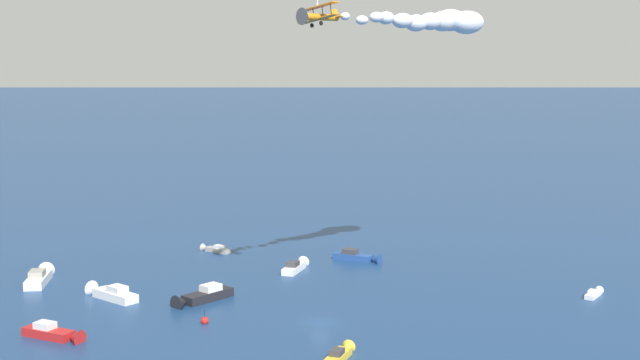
# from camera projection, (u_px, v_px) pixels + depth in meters

# --- Properties ---
(ground_plane) EXTENTS (2000.00, 2000.00, 0.00)m
(ground_plane) POSITION_uv_depth(u_px,v_px,m) (320.00, 323.00, 124.05)
(ground_plane) COLOR navy
(motorboat_far_port) EXTENTS (5.68, 8.63, 2.47)m
(motorboat_far_port) POSITION_uv_depth(u_px,v_px,m) (296.00, 266.00, 154.16)
(motorboat_far_port) COLOR white
(motorboat_far_port) RESTS_ON ground_plane
(motorboat_far_stbd) EXTENTS (8.99, 7.11, 2.68)m
(motorboat_far_stbd) POSITION_uv_depth(u_px,v_px,m) (56.00, 334.00, 116.88)
(motorboat_far_stbd) COLOR #B21E1E
(motorboat_far_stbd) RESTS_ON ground_plane
(motorboat_offshore) EXTENTS (8.74, 7.03, 2.62)m
(motorboat_offshore) POSITION_uv_depth(u_px,v_px,m) (359.00, 257.00, 161.05)
(motorboat_offshore) COLOR #23478C
(motorboat_offshore) RESTS_ON ground_plane
(motorboat_trailing) EXTENTS (8.87, 9.42, 2.99)m
(motorboat_trailing) POSITION_uv_depth(u_px,v_px,m) (110.00, 293.00, 136.41)
(motorboat_trailing) COLOR white
(motorboat_trailing) RESTS_ON ground_plane
(motorboat_ahead) EXTENTS (4.94, 7.12, 2.06)m
(motorboat_ahead) POSITION_uv_depth(u_px,v_px,m) (341.00, 354.00, 109.50)
(motorboat_ahead) COLOR gold
(motorboat_ahead) RESTS_ON ground_plane
(motorboat_outer_ring_a) EXTENTS (4.72, 5.04, 1.59)m
(motorboat_outer_ring_a) POSITION_uv_depth(u_px,v_px,m) (595.00, 293.00, 137.68)
(motorboat_outer_ring_a) COLOR white
(motorboat_outer_ring_a) RESTS_ON ground_plane
(motorboat_outer_ring_b) EXTENTS (9.75, 8.93, 3.06)m
(motorboat_outer_ring_b) POSITION_uv_depth(u_px,v_px,m) (201.00, 297.00, 134.24)
(motorboat_outer_ring_b) COLOR black
(motorboat_outer_ring_b) RESTS_ON ground_plane
(motorboat_outer_ring_c) EXTENTS (3.19, 11.19, 3.23)m
(motorboat_outer_ring_c) POSITION_uv_depth(u_px,v_px,m) (40.00, 277.00, 146.24)
(motorboat_outer_ring_c) COLOR white
(motorboat_outer_ring_c) RESTS_ON ground_plane
(motorboat_outer_ring_d) EXTENTS (5.97, 5.51, 1.88)m
(motorboat_outer_ring_d) POSITION_uv_depth(u_px,v_px,m) (214.00, 249.00, 168.58)
(motorboat_outer_ring_d) COLOR #9E9993
(motorboat_outer_ring_d) RESTS_ON ground_plane
(marker_buoy) EXTENTS (1.10, 1.10, 2.10)m
(marker_buoy) POSITION_uv_depth(u_px,v_px,m) (205.00, 321.00, 123.70)
(marker_buoy) COLOR red
(marker_buoy) RESTS_ON ground_plane
(biplane_lead) EXTENTS (6.87, 6.73, 3.66)m
(biplane_lead) POSITION_uv_depth(u_px,v_px,m) (318.00, 16.00, 117.77)
(biplane_lead) COLOR orange
(wingwalker_lead) EXTENTS (0.61, 0.79, 1.78)m
(wingwalker_lead) POSITION_uv_depth(u_px,v_px,m) (317.00, 0.00, 117.69)
(wingwalker_lead) COLOR white
(smoke_trail_lead) EXTENTS (27.50, 20.79, 4.45)m
(smoke_trail_lead) POSITION_uv_depth(u_px,v_px,m) (442.00, 21.00, 135.75)
(smoke_trail_lead) COLOR silver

